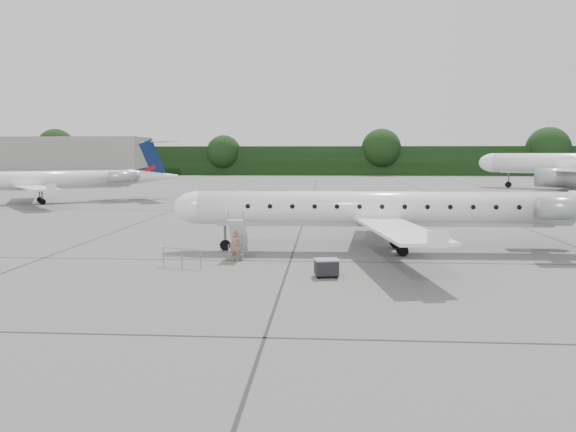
# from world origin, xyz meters

# --- Properties ---
(ground) EXTENTS (320.00, 320.00, 0.00)m
(ground) POSITION_xyz_m (0.00, 0.00, 0.00)
(ground) COLOR slate
(ground) RESTS_ON ground
(treeline) EXTENTS (260.00, 4.00, 8.00)m
(treeline) POSITION_xyz_m (0.00, 130.00, 4.00)
(treeline) COLOR black
(treeline) RESTS_ON ground
(terminal_building) EXTENTS (40.00, 14.00, 10.00)m
(terminal_building) POSITION_xyz_m (-70.00, 110.00, 5.00)
(terminal_building) COLOR gray
(terminal_building) RESTS_ON ground
(main_regional_jet) EXTENTS (28.52, 20.85, 7.19)m
(main_regional_jet) POSITION_xyz_m (-1.68, 6.57, 3.60)
(main_regional_jet) COLOR white
(main_regional_jet) RESTS_ON ground
(airstair) EXTENTS (0.90, 2.31, 2.25)m
(airstair) POSITION_xyz_m (-9.96, 4.18, 1.13)
(airstair) COLOR white
(airstair) RESTS_ON ground
(passenger) EXTENTS (0.71, 0.60, 1.66)m
(passenger) POSITION_xyz_m (-9.93, 2.89, 0.83)
(passenger) COLOR #875D4A
(passenger) RESTS_ON ground
(safety_railing) EXTENTS (2.13, 0.72, 1.00)m
(safety_railing) POSITION_xyz_m (-12.39, 0.98, 0.50)
(safety_railing) COLOR gray
(safety_railing) RESTS_ON ground
(baggage_cart) EXTENTS (1.20, 1.03, 0.92)m
(baggage_cart) POSITION_xyz_m (-4.99, -0.70, 0.46)
(baggage_cart) COLOR black
(baggage_cart) RESTS_ON ground
(bg_regional_left) EXTENTS (35.83, 33.45, 7.64)m
(bg_regional_left) POSITION_xyz_m (-39.52, 36.46, 3.82)
(bg_regional_left) COLOR white
(bg_regional_left) RESTS_ON ground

